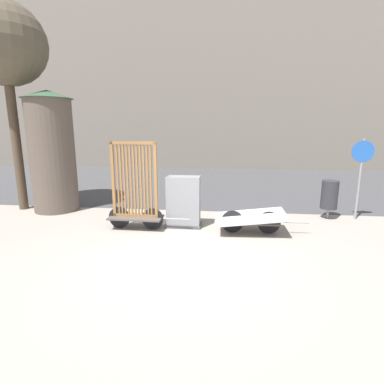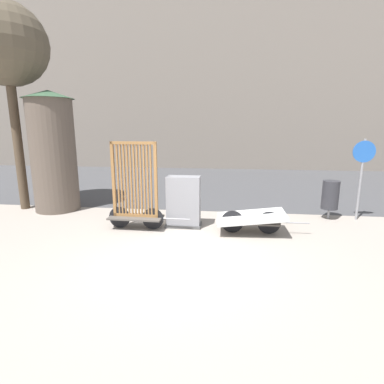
% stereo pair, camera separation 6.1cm
% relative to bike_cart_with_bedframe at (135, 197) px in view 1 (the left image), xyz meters
% --- Properties ---
extents(ground_plane, '(60.00, 60.00, 0.00)m').
position_rel_bike_cart_with_bedframe_xyz_m(ground_plane, '(1.41, -1.78, -0.82)').
color(ground_plane, gray).
extents(road_strip, '(56.00, 9.72, 0.01)m').
position_rel_bike_cart_with_bedframe_xyz_m(road_strip, '(1.41, 6.67, -0.82)').
color(road_strip, '#424244').
rests_on(road_strip, ground_plane).
extents(building_facade, '(48.00, 4.00, 14.62)m').
position_rel_bike_cart_with_bedframe_xyz_m(building_facade, '(1.41, 13.52, 6.49)').
color(building_facade, slate).
rests_on(building_facade, ground_plane).
extents(bike_cart_with_bedframe, '(2.08, 0.58, 2.18)m').
position_rel_bike_cart_with_bedframe_xyz_m(bike_cart_with_bedframe, '(0.00, 0.00, 0.00)').
color(bike_cart_with_bedframe, '#4C4742').
rests_on(bike_cart_with_bedframe, ground_plane).
extents(bike_cart_with_mattress, '(2.18, 0.96, 0.55)m').
position_rel_bike_cart_with_bedframe_xyz_m(bike_cart_with_mattress, '(2.84, 0.00, -0.44)').
color(bike_cart_with_mattress, '#4C4742').
rests_on(bike_cart_with_mattress, ground_plane).
extents(utility_cabinet, '(0.90, 0.46, 1.31)m').
position_rel_bike_cart_with_bedframe_xyz_m(utility_cabinet, '(1.16, 0.30, -0.21)').
color(utility_cabinet, '#4C4C4C').
rests_on(utility_cabinet, ground_plane).
extents(trash_bin, '(0.45, 0.45, 1.08)m').
position_rel_bike_cart_with_bedframe_xyz_m(trash_bin, '(5.09, 1.46, -0.14)').
color(trash_bin, gray).
rests_on(trash_bin, ground_plane).
extents(sign_post, '(0.58, 0.06, 2.22)m').
position_rel_bike_cart_with_bedframe_xyz_m(sign_post, '(5.83, 1.45, 0.64)').
color(sign_post, gray).
rests_on(sign_post, ground_plane).
extents(advertising_column, '(1.45, 1.45, 3.56)m').
position_rel_bike_cart_with_bedframe_xyz_m(advertising_column, '(-2.96, 1.46, 0.99)').
color(advertising_column, brown).
rests_on(advertising_column, ground_plane).
extents(street_tree, '(2.31, 2.31, 5.97)m').
position_rel_bike_cart_with_bedframe_xyz_m(street_tree, '(-4.08, 1.46, 3.93)').
color(street_tree, '#4C3D2D').
rests_on(street_tree, ground_plane).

